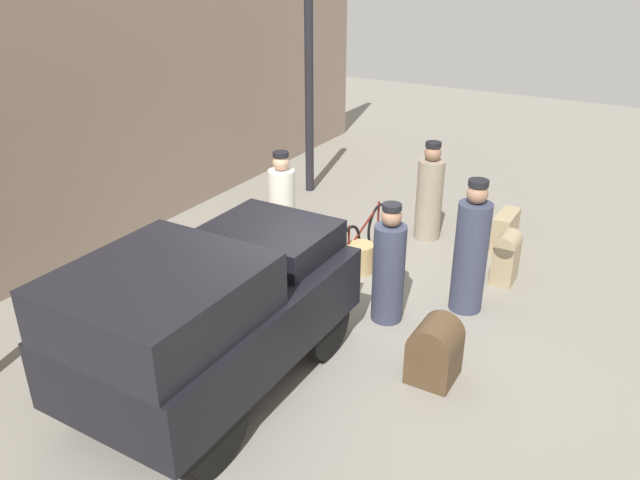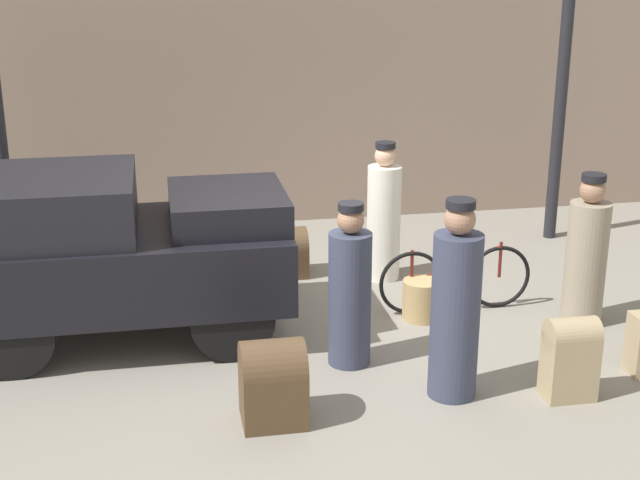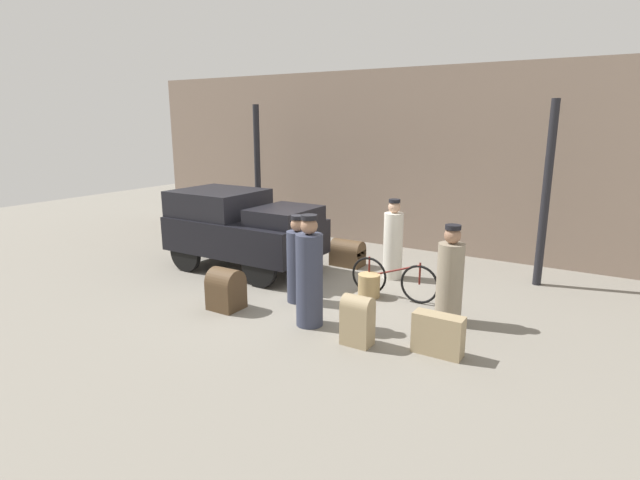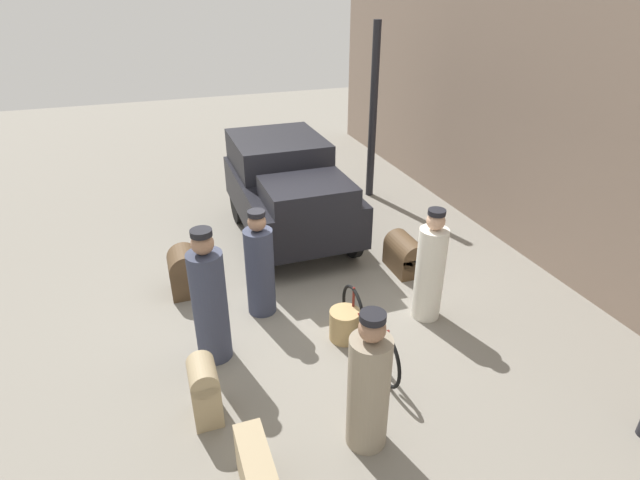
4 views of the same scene
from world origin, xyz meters
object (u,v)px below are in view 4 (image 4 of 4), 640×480
(bicycle, at_px, (369,332))
(porter_lifting_near_truck, at_px, (260,268))
(conductor_in_dark_uniform, at_px, (369,387))
(suitcase_small_leather, at_px, (405,254))
(porter_standing_middle, at_px, (210,302))
(trunk_barrel_dark, at_px, (186,271))
(trunk_umber_medium, at_px, (256,473))
(truck, at_px, (288,187))
(wicker_basket, at_px, (345,325))
(suitcase_black_upright, at_px, (205,389))
(porter_with_bicycle, at_px, (430,270))

(bicycle, distance_m, porter_lifting_near_truck, 1.80)
(conductor_in_dark_uniform, height_order, suitcase_small_leather, conductor_in_dark_uniform)
(porter_standing_middle, relative_size, trunk_barrel_dark, 2.47)
(conductor_in_dark_uniform, relative_size, trunk_barrel_dark, 2.23)
(porter_standing_middle, relative_size, suitcase_small_leather, 2.51)
(trunk_umber_medium, height_order, trunk_barrel_dark, trunk_barrel_dark)
(porter_standing_middle, bearing_deg, truck, 148.07)
(porter_lifting_near_truck, xyz_separation_m, trunk_umber_medium, (2.88, -0.74, -0.43))
(wicker_basket, distance_m, porter_lifting_near_truck, 1.43)
(wicker_basket, relative_size, suitcase_black_upright, 0.57)
(porter_with_bicycle, distance_m, suitcase_small_leather, 1.37)
(conductor_in_dark_uniform, height_order, porter_lifting_near_truck, conductor_in_dark_uniform)
(porter_with_bicycle, height_order, porter_standing_middle, porter_standing_middle)
(bicycle, height_order, suitcase_black_upright, bicycle)
(trunk_barrel_dark, bearing_deg, wicker_basket, 45.15)
(trunk_barrel_dark, bearing_deg, suitcase_small_leather, 81.51)
(porter_with_bicycle, distance_m, suitcase_black_upright, 3.38)
(truck, height_order, trunk_barrel_dark, truck)
(suitcase_small_leather, bearing_deg, suitcase_black_upright, -59.37)
(bicycle, distance_m, porter_with_bicycle, 1.32)
(bicycle, bearing_deg, truck, 179.90)
(porter_standing_middle, height_order, trunk_barrel_dark, porter_standing_middle)
(truck, xyz_separation_m, porter_standing_middle, (2.99, -1.86, -0.15))
(bicycle, bearing_deg, trunk_umber_medium, -50.79)
(wicker_basket, relative_size, porter_lifting_near_truck, 0.27)
(conductor_in_dark_uniform, xyz_separation_m, trunk_barrel_dark, (-3.51, -1.46, -0.37))
(porter_with_bicycle, xyz_separation_m, trunk_barrel_dark, (-1.77, -3.18, -0.40))
(wicker_basket, bearing_deg, trunk_umber_medium, -40.96)
(porter_with_bicycle, distance_m, porter_lifting_near_truck, 2.38)
(porter_with_bicycle, height_order, conductor_in_dark_uniform, porter_with_bicycle)
(porter_with_bicycle, bearing_deg, conductor_in_dark_uniform, -44.57)
(bicycle, distance_m, suitcase_black_upright, 2.13)
(bicycle, relative_size, conductor_in_dark_uniform, 1.05)
(wicker_basket, xyz_separation_m, trunk_barrel_dark, (-1.87, -1.88, 0.15))
(wicker_basket, relative_size, conductor_in_dark_uniform, 0.27)
(bicycle, relative_size, porter_lifting_near_truck, 1.08)
(suitcase_small_leather, distance_m, trunk_umber_medium, 4.59)
(porter_lifting_near_truck, relative_size, trunk_umber_medium, 2.26)
(wicker_basket, bearing_deg, porter_with_bicycle, 94.24)
(porter_standing_middle, xyz_separation_m, trunk_barrel_dark, (-1.64, -0.17, -0.46))
(bicycle, xyz_separation_m, porter_lifting_near_truck, (-1.42, -1.05, 0.36))
(suitcase_small_leather, bearing_deg, porter_with_bicycle, -14.38)
(suitcase_small_leather, xyz_separation_m, trunk_umber_medium, (3.23, -3.26, 0.01))
(porter_lifting_near_truck, bearing_deg, porter_with_bicycle, 67.81)
(truck, xyz_separation_m, trunk_umber_medium, (5.11, -1.80, -0.68))
(truck, xyz_separation_m, suitcase_black_upright, (3.99, -2.11, -0.57))
(porter_lifting_near_truck, bearing_deg, conductor_in_dark_uniform, 10.38)
(trunk_barrel_dark, height_order, suitcase_black_upright, suitcase_black_upright)
(conductor_in_dark_uniform, distance_m, porter_lifting_near_truck, 2.69)
(suitcase_small_leather, bearing_deg, truck, -141.99)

